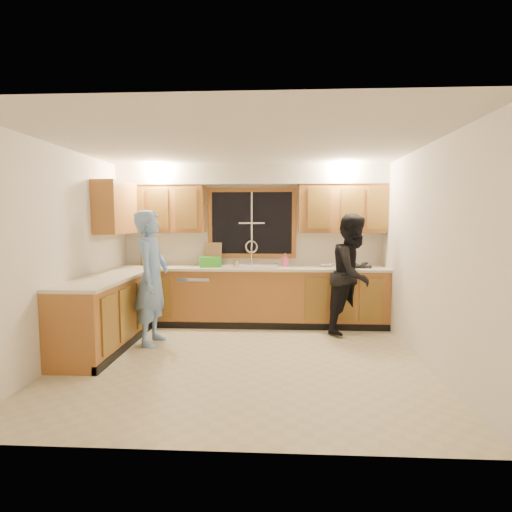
{
  "coord_description": "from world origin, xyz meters",
  "views": [
    {
      "loc": [
        0.41,
        -4.6,
        1.65
      ],
      "look_at": [
        0.13,
        0.65,
        1.18
      ],
      "focal_mm": 28.0,
      "sensor_mm": 36.0,
      "label": 1
    }
  ],
  "objects": [
    {
      "name": "can_right",
      "position": [
        -0.22,
        1.39,
        0.98
      ],
      "size": [
        0.08,
        0.08,
        0.12
      ],
      "primitive_type": "cylinder",
      "rotation": [
        0.0,
        0.0,
        0.18
      ],
      "color": "#C3B396",
      "rests_on": "countertop_back"
    },
    {
      "name": "knife_block",
      "position": [
        -1.72,
        1.74,
        1.04
      ],
      "size": [
        0.17,
        0.16,
        0.24
      ],
      "primitive_type": "cube",
      "rotation": [
        0.0,
        0.0,
        0.54
      ],
      "color": "olive",
      "rests_on": "countertop_back"
    },
    {
      "name": "cutting_board",
      "position": [
        -0.62,
        1.82,
        1.1
      ],
      "size": [
        0.27,
        0.1,
        0.36
      ],
      "primitive_type": "cube",
      "rotation": [
        -0.21,
        0.0,
        0.01
      ],
      "color": "tan",
      "rests_on": "countertop_back"
    },
    {
      "name": "woman",
      "position": [
        1.52,
        1.2,
        0.87
      ],
      "size": [
        1.06,
        1.06,
        1.74
      ],
      "primitive_type": "imported",
      "rotation": [
        0.0,
        0.0,
        0.81
      ],
      "color": "black",
      "rests_on": "floor"
    },
    {
      "name": "countertop_left",
      "position": [
        -1.79,
        0.35,
        0.9
      ],
      "size": [
        0.63,
        1.9,
        0.04
      ],
      "primitive_type": "cube",
      "color": "#EFE7C9",
      "rests_on": "base_cabinets_left"
    },
    {
      "name": "base_cabinets_back",
      "position": [
        0.0,
        1.6,
        0.44
      ],
      "size": [
        4.2,
        0.6,
        0.88
      ],
      "primitive_type": "cube",
      "color": "#AB6B31",
      "rests_on": "ground"
    },
    {
      "name": "upper_cabinets_left",
      "position": [
        -1.43,
        1.73,
        1.83
      ],
      "size": [
        1.35,
        0.33,
        0.75
      ],
      "primitive_type": "cube",
      "color": "#AB6B31",
      "rests_on": "wall_back"
    },
    {
      "name": "soap_bottle",
      "position": [
        0.54,
        1.65,
        1.03
      ],
      "size": [
        0.11,
        0.11,
        0.21
      ],
      "primitive_type": "imported",
      "rotation": [
        0.0,
        0.0,
        0.13
      ],
      "color": "#D6517B",
      "rests_on": "countertop_back"
    },
    {
      "name": "window_frame",
      "position": [
        0.0,
        1.89,
        1.6
      ],
      "size": [
        1.44,
        0.03,
        1.14
      ],
      "color": "black",
      "rests_on": "wall_back"
    },
    {
      "name": "bowl",
      "position": [
        1.18,
        1.65,
        0.94
      ],
      "size": [
        0.26,
        0.26,
        0.05
      ],
      "primitive_type": "imported",
      "rotation": [
        0.0,
        0.0,
        0.43
      ],
      "color": "silver",
      "rests_on": "countertop_back"
    },
    {
      "name": "can_left",
      "position": [
        -0.19,
        1.4,
        0.98
      ],
      "size": [
        0.09,
        0.09,
        0.13
      ],
      "primitive_type": "cylinder",
      "rotation": [
        0.0,
        0.0,
        0.41
      ],
      "color": "#C3B396",
      "rests_on": "countertop_back"
    },
    {
      "name": "floor",
      "position": [
        0.0,
        0.0,
        0.0
      ],
      "size": [
        4.2,
        4.2,
        0.0
      ],
      "primitive_type": "plane",
      "color": "beige",
      "rests_on": "ground"
    },
    {
      "name": "upper_cabinets_return",
      "position": [
        -1.94,
        1.12,
        1.83
      ],
      "size": [
        0.33,
        0.9,
        0.75
      ],
      "primitive_type": "cube",
      "color": "#AB6B31",
      "rests_on": "wall_left"
    },
    {
      "name": "upper_cabinets_right",
      "position": [
        1.43,
        1.73,
        1.83
      ],
      "size": [
        1.35,
        0.33,
        0.75
      ],
      "primitive_type": "cube",
      "color": "#AB6B31",
      "rests_on": "wall_back"
    },
    {
      "name": "sink",
      "position": [
        0.0,
        1.6,
        0.86
      ],
      "size": [
        0.86,
        0.52,
        0.57
      ],
      "color": "silver",
      "rests_on": "countertop_back"
    },
    {
      "name": "ceiling",
      "position": [
        0.0,
        0.0,
        2.5
      ],
      "size": [
        4.2,
        4.2,
        0.0
      ],
      "primitive_type": "plane",
      "rotation": [
        3.14,
        0.0,
        0.0
      ],
      "color": "silver"
    },
    {
      "name": "dish_crate",
      "position": [
        -0.64,
        1.58,
        1.0
      ],
      "size": [
        0.39,
        0.38,
        0.15
      ],
      "primitive_type": "cube",
      "rotation": [
        0.0,
        0.0,
        0.24
      ],
      "color": "green",
      "rests_on": "countertop_back"
    },
    {
      "name": "wall_left",
      "position": [
        -2.1,
        0.0,
        1.25
      ],
      "size": [
        0.0,
        3.8,
        3.8
      ],
      "primitive_type": "plane",
      "rotation": [
        1.57,
        0.0,
        1.57
      ],
      "color": "white",
      "rests_on": "ground"
    },
    {
      "name": "dishwasher",
      "position": [
        -0.85,
        1.59,
        0.41
      ],
      "size": [
        0.6,
        0.56,
        0.82
      ],
      "primitive_type": "cube",
      "color": "white",
      "rests_on": "floor"
    },
    {
      "name": "soffit",
      "position": [
        0.0,
        1.72,
        2.35
      ],
      "size": [
        4.2,
        0.35,
        0.3
      ],
      "primitive_type": "cube",
      "color": "silver",
      "rests_on": "wall_back"
    },
    {
      "name": "base_cabinets_left",
      "position": [
        -1.8,
        0.35,
        0.44
      ],
      "size": [
        0.6,
        1.9,
        0.88
      ],
      "primitive_type": "cube",
      "color": "#AB6B31",
      "rests_on": "ground"
    },
    {
      "name": "wall_back",
      "position": [
        0.0,
        1.9,
        1.25
      ],
      "size": [
        4.2,
        0.0,
        4.2
      ],
      "primitive_type": "plane",
      "rotation": [
        1.57,
        0.0,
        0.0
      ],
      "color": "white",
      "rests_on": "ground"
    },
    {
      "name": "man",
      "position": [
        -1.25,
        0.56,
        0.89
      ],
      "size": [
        0.45,
        0.67,
        1.78
      ],
      "primitive_type": "imported",
      "rotation": [
        0.0,
        0.0,
        1.53
      ],
      "color": "#7199D5",
      "rests_on": "floor"
    },
    {
      "name": "wall_right",
      "position": [
        2.1,
        0.0,
        1.25
      ],
      "size": [
        0.0,
        3.8,
        3.8
      ],
      "primitive_type": "plane",
      "rotation": [
        1.57,
        0.0,
        -1.57
      ],
      "color": "white",
      "rests_on": "ground"
    },
    {
      "name": "countertop_back",
      "position": [
        0.0,
        1.58,
        0.9
      ],
      "size": [
        4.2,
        0.63,
        0.04
      ],
      "primitive_type": "cube",
      "color": "#EFE7C9",
      "rests_on": "base_cabinets_back"
    },
    {
      "name": "stove",
      "position": [
        -1.8,
        -0.22,
        0.45
      ],
      "size": [
        0.58,
        0.75,
        0.9
      ],
      "primitive_type": "cube",
      "color": "white",
      "rests_on": "floor"
    }
  ]
}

